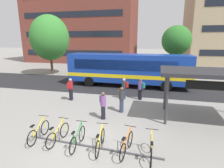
# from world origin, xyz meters

# --- Properties ---
(ground) EXTENTS (200.00, 200.00, 0.00)m
(ground) POSITION_xyz_m (0.00, 0.00, 0.00)
(ground) COLOR gray
(bus_lane_asphalt) EXTENTS (80.00, 7.20, 0.01)m
(bus_lane_asphalt) POSITION_xyz_m (0.00, 11.25, 0.00)
(bus_lane_asphalt) COLOR #232326
(bus_lane_asphalt) RESTS_ON ground
(city_bus) EXTENTS (12.07, 2.78, 3.20)m
(city_bus) POSITION_xyz_m (0.44, 11.25, 1.78)
(city_bus) COLOR #14389E
(city_bus) RESTS_ON ground
(bike_rack) EXTENTS (6.15, 0.42, 0.70)m
(bike_rack) POSITION_xyz_m (0.46, -0.03, 0.09)
(bike_rack) COLOR #47474C
(bike_rack) RESTS_ON ground
(parked_bicycle_yellow_0) EXTENTS (0.52, 1.72, 0.99)m
(parked_bicycle_yellow_0) POSITION_xyz_m (-2.09, 0.03, 0.38)
(parked_bicycle_yellow_0) COLOR black
(parked_bicycle_yellow_0) RESTS_ON ground
(parked_bicycle_yellow_1) EXTENTS (0.52, 1.72, 0.99)m
(parked_bicycle_yellow_1) POSITION_xyz_m (-1.11, 0.02, 0.38)
(parked_bicycle_yellow_1) COLOR black
(parked_bicycle_yellow_1) RESTS_ON ground
(parked_bicycle_green_2) EXTENTS (0.52, 1.72, 0.99)m
(parked_bicycle_green_2) POSITION_xyz_m (-0.10, -0.10, 0.38)
(parked_bicycle_green_2) COLOR black
(parked_bicycle_green_2) RESTS_ON ground
(parked_bicycle_yellow_3) EXTENTS (0.52, 1.72, 0.99)m
(parked_bicycle_yellow_3) POSITION_xyz_m (0.91, -0.11, 0.38)
(parked_bicycle_yellow_3) COLOR black
(parked_bicycle_yellow_3) RESTS_ON ground
(parked_bicycle_orange_4) EXTENTS (0.52, 1.71, 0.99)m
(parked_bicycle_orange_4) POSITION_xyz_m (2.02, -0.09, 0.38)
(parked_bicycle_orange_4) COLOR black
(parked_bicycle_orange_4) RESTS_ON ground
(parked_bicycle_yellow_5) EXTENTS (0.52, 1.72, 0.99)m
(parked_bicycle_yellow_5) POSITION_xyz_m (3.00, -0.16, 0.38)
(parked_bicycle_yellow_5) COLOR black
(parked_bicycle_yellow_5) RESTS_ON ground
(transit_shelter) EXTENTS (5.51, 3.16, 2.90)m
(transit_shelter) POSITION_xyz_m (6.04, 4.15, 2.71)
(transit_shelter) COLOR #38383D
(transit_shelter) RESTS_ON ground
(commuter_black_pack_0) EXTENTS (0.52, 0.61, 1.63)m
(commuter_black_pack_0) POSITION_xyz_m (0.15, 2.98, 0.94)
(commuter_black_pack_0) COLOR black
(commuter_black_pack_0) RESTS_ON ground
(commuter_red_pack_1) EXTENTS (0.55, 0.37, 1.66)m
(commuter_red_pack_1) POSITION_xyz_m (0.74, 6.96, 0.96)
(commuter_red_pack_1) COLOR #2D3851
(commuter_red_pack_1) RESTS_ON ground
(commuter_red_pack_2) EXTENTS (0.34, 0.52, 1.72)m
(commuter_red_pack_2) POSITION_xyz_m (-3.22, 5.69, 0.99)
(commuter_red_pack_2) COLOR black
(commuter_red_pack_2) RESTS_ON ground
(commuter_olive_pack_3) EXTENTS (0.50, 0.60, 1.66)m
(commuter_olive_pack_3) POSITION_xyz_m (1.00, 4.25, 0.96)
(commuter_olive_pack_3) COLOR #2D3851
(commuter_olive_pack_3) RESTS_ON ground
(commuter_teal_pack_4) EXTENTS (0.60, 0.49, 1.66)m
(commuter_teal_pack_4) POSITION_xyz_m (1.99, 7.07, 0.95)
(commuter_teal_pack_4) COLOR black
(commuter_teal_pack_4) RESTS_ON ground
(street_tree_0) EXTENTS (3.31, 3.31, 6.20)m
(street_tree_0) POSITION_xyz_m (5.21, 15.66, 4.51)
(street_tree_0) COLOR brown
(street_tree_0) RESTS_ON ground
(street_tree_1) EXTENTS (5.06, 5.06, 7.82)m
(street_tree_1) POSITION_xyz_m (-10.76, 15.52, 4.87)
(street_tree_1) COLOR brown
(street_tree_1) RESTS_ON ground
(building_left_wing) EXTENTS (22.81, 13.33, 18.00)m
(building_left_wing) POSITION_xyz_m (-13.06, 33.52, 9.00)
(building_left_wing) COLOR brown
(building_left_wing) RESTS_ON ground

